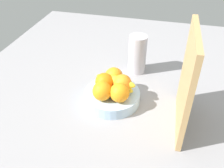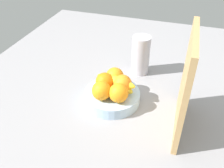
{
  "view_description": "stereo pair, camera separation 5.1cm",
  "coord_description": "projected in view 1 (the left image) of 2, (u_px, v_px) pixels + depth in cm",
  "views": [
    {
      "loc": [
        76.93,
        18.33,
        65.97
      ],
      "look_at": [
        0.86,
        -0.86,
        8.59
      ],
      "focal_mm": 39.9,
      "sensor_mm": 36.0,
      "label": 1
    },
    {
      "loc": [
        75.52,
        23.25,
        65.97
      ],
      "look_at": [
        0.86,
        -0.86,
        8.59
      ],
      "focal_mm": 39.9,
      "sensor_mm": 36.0,
      "label": 2
    }
  ],
  "objects": [
    {
      "name": "thermos_tumbler",
      "position": [
        137.0,
        54.0,
        1.15
      ],
      "size": [
        8.35,
        8.35,
        18.2
      ],
      "primitive_type": "cylinder",
      "color": "#BDB9C4",
      "rests_on": "ground_plane"
    },
    {
      "name": "orange_front_right",
      "position": [
        122.0,
        84.0,
        0.98
      ],
      "size": [
        7.49,
        7.49,
        7.49
      ],
      "primitive_type": "sphere",
      "color": "orange",
      "rests_on": "fruit_bowl"
    },
    {
      "name": "banana_bunch",
      "position": [
        115.0,
        82.0,
        1.0
      ],
      "size": [
        11.29,
        17.45,
        6.2
      ],
      "color": "yellow",
      "rests_on": "fruit_bowl"
    },
    {
      "name": "orange_center",
      "position": [
        114.0,
        76.0,
        1.02
      ],
      "size": [
        7.49,
        7.49,
        7.49
      ],
      "primitive_type": "sphere",
      "color": "orange",
      "rests_on": "fruit_bowl"
    },
    {
      "name": "ground_plane",
      "position": [
        115.0,
        103.0,
        1.04
      ],
      "size": [
        180.0,
        140.0,
        3.0
      ],
      "primitive_type": "cube",
      "color": "gray"
    },
    {
      "name": "orange_back_right",
      "position": [
        102.0,
        91.0,
        0.94
      ],
      "size": [
        7.49,
        7.49,
        7.49
      ],
      "primitive_type": "sphere",
      "color": "orange",
      "rests_on": "fruit_bowl"
    },
    {
      "name": "orange_front_left",
      "position": [
        120.0,
        93.0,
        0.93
      ],
      "size": [
        7.49,
        7.49,
        7.49
      ],
      "primitive_type": "sphere",
      "color": "orange",
      "rests_on": "fruit_bowl"
    },
    {
      "name": "orange_back_left",
      "position": [
        104.0,
        82.0,
        0.99
      ],
      "size": [
        7.49,
        7.49,
        7.49
      ],
      "primitive_type": "sphere",
      "color": "orange",
      "rests_on": "fruit_bowl"
    },
    {
      "name": "fruit_bowl",
      "position": [
        112.0,
        96.0,
        1.01
      ],
      "size": [
        22.57,
        22.57,
        4.59
      ],
      "primitive_type": "cylinder",
      "color": "#A7C7E6",
      "rests_on": "ground_plane"
    },
    {
      "name": "cutting_board",
      "position": [
        187.0,
        82.0,
        0.82
      ],
      "size": [
        28.04,
        2.56,
        36.0
      ],
      "primitive_type": "cube",
      "rotation": [
        0.0,
        0.0,
        0.03
      ],
      "color": "tan",
      "rests_on": "ground_plane"
    }
  ]
}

